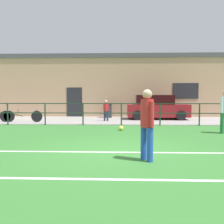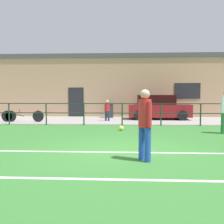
{
  "view_description": "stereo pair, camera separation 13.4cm",
  "coord_description": "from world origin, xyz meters",
  "px_view_note": "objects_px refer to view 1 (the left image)",
  "views": [
    {
      "loc": [
        0.03,
        -7.15,
        1.58
      ],
      "look_at": [
        -0.36,
        2.84,
        0.9
      ],
      "focal_mm": 40.84,
      "sensor_mm": 36.0,
      "label": 1
    },
    {
      "loc": [
        0.16,
        -7.15,
        1.58
      ],
      "look_at": [
        -0.36,
        2.84,
        0.9
      ],
      "focal_mm": 40.84,
      "sensor_mm": 36.0,
      "label": 2
    }
  ],
  "objects_px": {
    "soccer_ball_match": "(121,128)",
    "parked_car_red": "(157,108)",
    "trash_bin_0": "(108,110)",
    "bicycle_parked_0": "(23,116)",
    "player_striker": "(147,120)",
    "spectator_child": "(106,109)"
  },
  "relations": [
    {
      "from": "spectator_child",
      "to": "trash_bin_0",
      "type": "bearing_deg",
      "value": -71.88
    },
    {
      "from": "bicycle_parked_0",
      "to": "trash_bin_0",
      "type": "distance_m",
      "value": 5.62
    },
    {
      "from": "player_striker",
      "to": "trash_bin_0",
      "type": "relative_size",
      "value": 1.73
    },
    {
      "from": "bicycle_parked_0",
      "to": "trash_bin_0",
      "type": "relative_size",
      "value": 2.28
    },
    {
      "from": "parked_car_red",
      "to": "trash_bin_0",
      "type": "bearing_deg",
      "value": 164.2
    },
    {
      "from": "soccer_ball_match",
      "to": "spectator_child",
      "type": "height_order",
      "value": "spectator_child"
    },
    {
      "from": "soccer_ball_match",
      "to": "bicycle_parked_0",
      "type": "distance_m",
      "value": 6.48
    },
    {
      "from": "soccer_ball_match",
      "to": "bicycle_parked_0",
      "type": "bearing_deg",
      "value": 150.85
    },
    {
      "from": "spectator_child",
      "to": "trash_bin_0",
      "type": "relative_size",
      "value": 1.26
    },
    {
      "from": "player_striker",
      "to": "trash_bin_0",
      "type": "xyz_separation_m",
      "value": [
        -1.56,
        11.31,
        -0.45
      ]
    },
    {
      "from": "trash_bin_0",
      "to": "soccer_ball_match",
      "type": "bearing_deg",
      "value": -81.49
    },
    {
      "from": "trash_bin_0",
      "to": "bicycle_parked_0",
      "type": "bearing_deg",
      "value": -147.47
    },
    {
      "from": "parked_car_red",
      "to": "trash_bin_0",
      "type": "height_order",
      "value": "parked_car_red"
    },
    {
      "from": "soccer_ball_match",
      "to": "trash_bin_0",
      "type": "height_order",
      "value": "trash_bin_0"
    },
    {
      "from": "parked_car_red",
      "to": "bicycle_parked_0",
      "type": "distance_m",
      "value": 8.22
    },
    {
      "from": "player_striker",
      "to": "spectator_child",
      "type": "distance_m",
      "value": 9.19
    },
    {
      "from": "player_striker",
      "to": "trash_bin_0",
      "type": "bearing_deg",
      "value": -23.26
    },
    {
      "from": "player_striker",
      "to": "soccer_ball_match",
      "type": "height_order",
      "value": "player_striker"
    },
    {
      "from": "spectator_child",
      "to": "bicycle_parked_0",
      "type": "distance_m",
      "value": 4.82
    },
    {
      "from": "soccer_ball_match",
      "to": "spectator_child",
      "type": "distance_m",
      "value": 4.07
    },
    {
      "from": "bicycle_parked_0",
      "to": "trash_bin_0",
      "type": "bearing_deg",
      "value": 32.53
    },
    {
      "from": "soccer_ball_match",
      "to": "parked_car_red",
      "type": "height_order",
      "value": "parked_car_red"
    }
  ]
}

